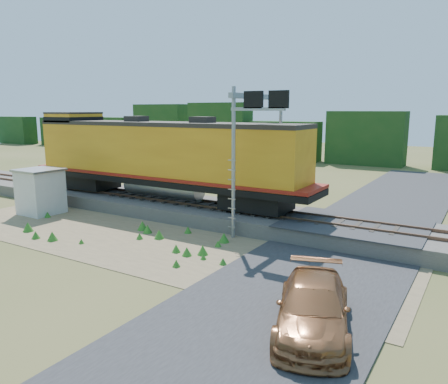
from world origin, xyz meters
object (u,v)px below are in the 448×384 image
Objects in this scene: signal_gantry at (260,126)px; car at (313,307)px; locomotive at (159,156)px; shed at (41,191)px.

car is at bearing -54.71° from signal_gantry.
signal_gantry is at bearing 107.09° from car.
locomotive is 7.26× the size of shed.
shed is 0.38× the size of signal_gantry.
locomotive is at bearing 174.88° from signal_gantry.
signal_gantry is 1.48× the size of car.
signal_gantry is 12.32m from car.
locomotive is at bearing 39.09° from shed.
signal_gantry is at bearing -5.12° from locomotive.
shed is 0.56× the size of car.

